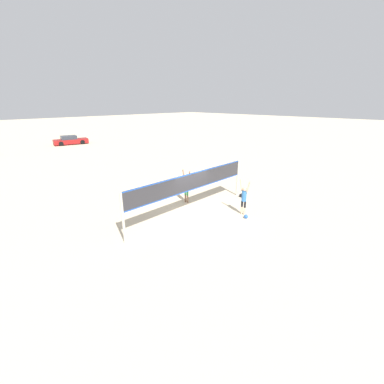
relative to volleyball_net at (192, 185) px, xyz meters
The scene contains 7 objects.
ground_plane 1.80m from the volleyball_net, ahead, with size 200.00×200.00×0.00m, color beige.
volleyball_net is the anchor object (origin of this frame).
player_spiker 3.06m from the volleyball_net, 46.60° to the right, with size 0.28×0.70×2.09m.
player_blocker 2.03m from the volleyball_net, 55.56° to the left, with size 0.28×0.71×2.15m.
volleyball 3.54m from the volleyball_net, 56.37° to the right, with size 0.23×0.23×0.23m.
gear_bag 4.85m from the volleyball_net, ahead, with size 0.44×0.27×0.20m.
parked_car_near 31.48m from the volleyball_net, 80.57° to the left, with size 5.07×2.81×1.31m.
Camera 1 is at (-9.81, -9.68, 6.30)m, focal length 24.00 mm.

